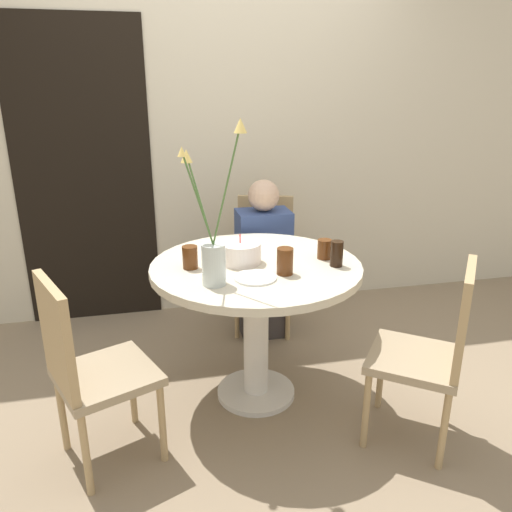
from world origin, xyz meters
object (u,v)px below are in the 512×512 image
at_px(side_plate, 255,278).
at_px(drink_glass_2, 337,254).
at_px(birthday_cake, 240,253).
at_px(person_woman, 263,265).
at_px(chair_near_front, 434,347).
at_px(chair_right_flank, 264,255).
at_px(chair_far_back, 86,364).
at_px(drink_glass_3, 324,249).
at_px(drink_glass_0, 190,257).
at_px(drink_glass_1, 285,261).
at_px(flower_vase, 213,246).

height_order(side_plate, drink_glass_2, drink_glass_2).
xyz_separation_m(birthday_cake, person_woman, (0.28, 0.67, -0.33)).
xyz_separation_m(chair_near_front, birthday_cake, (-0.78, 0.57, 0.32)).
bearing_deg(drink_glass_2, chair_right_flank, 97.68).
xyz_separation_m(chair_far_back, side_plate, (0.77, 0.15, 0.27)).
relative_size(birthday_cake, drink_glass_3, 2.07).
bearing_deg(drink_glass_0, person_woman, 52.30).
distance_m(side_plate, drink_glass_3, 0.46).
bearing_deg(person_woman, chair_near_front, -67.89).
xyz_separation_m(side_plate, person_woman, (0.25, 0.90, -0.28)).
height_order(chair_right_flank, person_woman, person_woman).
distance_m(birthday_cake, side_plate, 0.24).
bearing_deg(chair_far_back, side_plate, -102.12).
distance_m(drink_glass_2, person_woman, 0.90).
xyz_separation_m(birthday_cake, drink_glass_3, (0.44, -0.03, -0.00)).
relative_size(chair_right_flank, drink_glass_0, 8.00).
xyz_separation_m(drink_glass_1, drink_glass_3, (0.26, 0.17, -0.01)).
bearing_deg(chair_near_front, chair_far_back, -59.81).
distance_m(chair_right_flank, drink_glass_3, 0.91).
xyz_separation_m(chair_far_back, drink_glass_3, (1.18, 0.35, 0.32)).
bearing_deg(chair_right_flank, side_plate, -89.47).
relative_size(drink_glass_1, drink_glass_2, 1.00).
bearing_deg(person_woman, flower_vase, -116.01).
xyz_separation_m(chair_right_flank, birthday_cake, (-0.33, -0.82, 0.32)).
height_order(flower_vase, drink_glass_2, flower_vase).
distance_m(birthday_cake, person_woman, 0.79).
bearing_deg(flower_vase, chair_near_front, -18.21).
xyz_separation_m(side_plate, drink_glass_1, (0.15, 0.03, 0.06)).
bearing_deg(birthday_cake, side_plate, -83.54).
xyz_separation_m(chair_right_flank, drink_glass_1, (-0.15, -1.02, 0.33)).
bearing_deg(drink_glass_3, flower_vase, -159.59).
relative_size(flower_vase, drink_glass_1, 5.70).
relative_size(chair_far_back, flower_vase, 1.23).
xyz_separation_m(drink_glass_2, person_woman, (-0.18, 0.82, -0.34)).
distance_m(chair_right_flank, chair_near_front, 1.46).
relative_size(chair_far_back, drink_glass_3, 8.93).
height_order(birthday_cake, drink_glass_1, birthday_cake).
xyz_separation_m(chair_far_back, drink_glass_2, (1.20, 0.23, 0.33)).
bearing_deg(birthday_cake, person_woman, 67.22).
bearing_deg(chair_right_flank, birthday_cake, -95.22).
relative_size(chair_far_back, drink_glass_1, 7.03).
bearing_deg(drink_glass_0, side_plate, -36.27).
bearing_deg(chair_near_front, birthday_cake, -88.83).
height_order(chair_right_flank, drink_glass_2, chair_right_flank).
bearing_deg(chair_right_flank, drink_glass_2, -65.90).
bearing_deg(side_plate, birthday_cake, 96.46).
bearing_deg(drink_glass_1, birthday_cake, 131.17).
bearing_deg(drink_glass_1, chair_far_back, -168.95).
bearing_deg(birthday_cake, chair_far_back, -152.79).
height_order(drink_glass_0, drink_glass_2, drink_glass_2).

